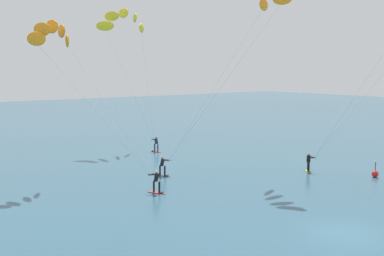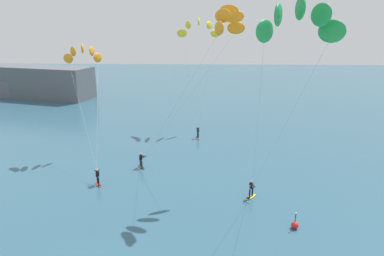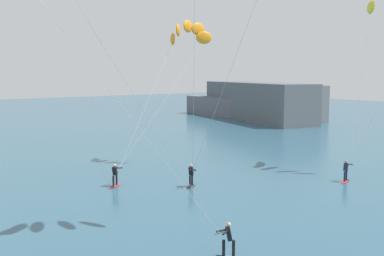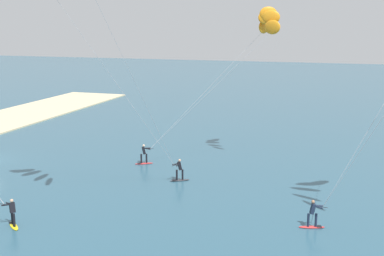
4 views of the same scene
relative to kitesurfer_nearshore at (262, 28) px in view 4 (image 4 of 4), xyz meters
name	(u,v)px [view 4 (image 4 of 4)]	position (x,y,z in m)	size (l,w,h in m)	color
kitesurfer_nearshore	(262,28)	(0.00, 0.00, 0.00)	(6.50, 11.51, 12.88)	red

